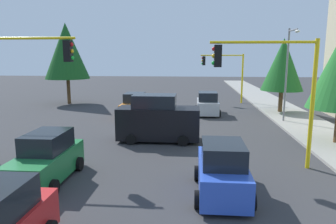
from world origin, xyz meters
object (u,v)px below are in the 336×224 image
(delivery_van_black, at_px, (158,120))
(car_green, at_px, (47,159))
(traffic_signal_near_left, at_px, (272,78))
(street_lamp_curbside, at_px, (289,65))
(car_orange, at_px, (134,106))
(tree_opposite_side, at_px, (66,51))
(car_blue, at_px, (222,171))
(tree_roadside_mid, at_px, (283,65))
(car_silver, at_px, (207,104))
(traffic_signal_far_left, at_px, (225,68))
(traffic_signal_near_right, at_px, (20,74))

(delivery_van_black, height_order, car_green, delivery_van_black)
(car_green, bearing_deg, traffic_signal_near_left, 104.52)
(street_lamp_curbside, relative_size, car_orange, 1.75)
(street_lamp_curbside, bearing_deg, delivery_van_black, -57.93)
(street_lamp_curbside, relative_size, car_green, 1.72)
(tree_opposite_side, distance_m, car_blue, 25.93)
(tree_roadside_mid, distance_m, delivery_van_black, 14.29)
(street_lamp_curbside, distance_m, tree_opposite_side, 21.91)
(car_silver, height_order, car_orange, same)
(car_green, bearing_deg, street_lamp_curbside, 133.35)
(car_green, bearing_deg, tree_roadside_mid, 140.50)
(street_lamp_curbside, xyz_separation_m, delivery_van_black, (5.61, -8.95, -3.07))
(traffic_signal_far_left, relative_size, car_blue, 1.38)
(traffic_signal_near_right, bearing_deg, car_green, 43.08)
(car_orange, bearing_deg, delivery_van_black, 21.09)
(tree_opposite_side, distance_m, tree_roadside_mid, 21.41)
(traffic_signal_near_right, distance_m, car_orange, 12.31)
(tree_opposite_side, bearing_deg, car_green, 20.18)
(car_blue, bearing_deg, delivery_van_black, -155.91)
(car_orange, bearing_deg, car_green, -3.65)
(car_green, xyz_separation_m, car_silver, (-15.35, 7.04, 0.00))
(traffic_signal_far_left, bearing_deg, car_blue, -5.53)
(tree_roadside_mid, bearing_deg, traffic_signal_far_left, -143.95)
(street_lamp_curbside, height_order, car_green, street_lamp_curbside)
(tree_opposite_side, bearing_deg, car_orange, 51.95)
(tree_opposite_side, height_order, tree_roadside_mid, tree_opposite_side)
(tree_opposite_side, distance_m, car_orange, 11.61)
(tree_roadside_mid, xyz_separation_m, car_green, (16.38, -13.51, -3.39))
(traffic_signal_near_left, xyz_separation_m, car_silver, (-12.96, -2.17, -3.14))
(street_lamp_curbside, bearing_deg, traffic_signal_far_left, -161.05)
(delivery_van_black, bearing_deg, car_orange, -158.91)
(tree_roadside_mid, bearing_deg, street_lamp_curbside, -10.33)
(traffic_signal_far_left, xyz_separation_m, street_lamp_curbside, (10.39, 3.57, 0.60))
(delivery_van_black, relative_size, car_orange, 1.20)
(tree_roadside_mid, height_order, car_green, tree_roadside_mid)
(street_lamp_curbside, distance_m, tree_roadside_mid, 4.46)
(traffic_signal_near_right, bearing_deg, street_lamp_curbside, 122.76)
(car_silver, distance_m, car_orange, 6.34)
(car_green, bearing_deg, traffic_signal_far_left, 157.79)
(car_green, height_order, car_blue, same)
(traffic_signal_far_left, distance_m, tree_opposite_side, 16.85)
(traffic_signal_near_right, height_order, tree_roadside_mid, tree_roadside_mid)
(traffic_signal_near_right, distance_m, tree_roadside_mid, 21.06)
(traffic_signal_near_left, xyz_separation_m, car_green, (2.38, -9.21, -3.15))
(street_lamp_curbside, height_order, car_orange, street_lamp_curbside)
(delivery_van_black, height_order, car_silver, delivery_van_black)
(car_green, bearing_deg, car_silver, 155.36)
(tree_roadside_mid, bearing_deg, car_blue, -21.15)
(traffic_signal_near_right, bearing_deg, car_blue, 71.52)
(tree_opposite_side, xyz_separation_m, car_orange, (6.55, 8.38, -4.64))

